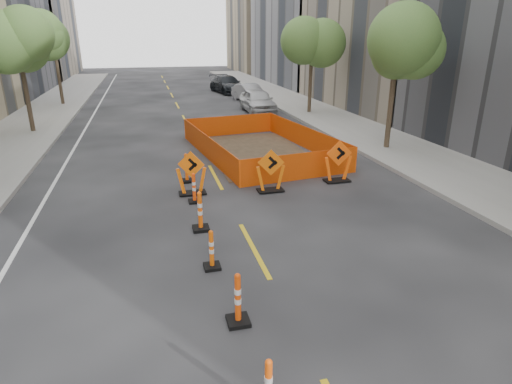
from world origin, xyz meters
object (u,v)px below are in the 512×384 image
object	(u,v)px
chevron_sign_right	(338,161)
parked_car_far	(227,84)
channelizer_3	(238,299)
chevron_sign_left	(191,173)
parked_car_mid	(250,93)
channelizer_5	(200,211)
channelizer_7	(186,168)
channelizer_6	(194,188)
parked_car_near	(258,101)
chevron_sign_center	(271,171)
channelizer_4	(212,249)

from	to	relation	value
chevron_sign_right	parked_car_far	xyz separation A→B (m)	(0.89, 26.09, -0.02)
parked_car_far	channelizer_3	bearing A→B (deg)	-110.66
chevron_sign_left	parked_car_mid	world-z (taller)	chevron_sign_left
channelizer_5	chevron_sign_left	bearing A→B (deg)	88.18
channelizer_7	channelizer_3	bearing A→B (deg)	-89.34
channelizer_6	parked_car_near	distance (m)	17.12
channelizer_7	chevron_sign_center	bearing A→B (deg)	-33.05
chevron_sign_center	parked_car_far	world-z (taller)	parked_car_far
channelizer_4	chevron_sign_left	size ratio (longest dim) A/B	0.64
channelizer_6	parked_car_far	xyz separation A→B (m)	(6.20, 26.86, 0.26)
chevron_sign_left	parked_car_far	world-z (taller)	parked_car_far
chevron_sign_left	chevron_sign_right	world-z (taller)	chevron_sign_right
channelizer_6	parked_car_far	world-z (taller)	parked_car_far
channelizer_3	channelizer_5	world-z (taller)	channelizer_5
chevron_sign_center	chevron_sign_right	world-z (taller)	chevron_sign_right
chevron_sign_center	parked_car_mid	bearing A→B (deg)	90.73
channelizer_3	channelizer_5	xyz separation A→B (m)	(-0.15, 4.23, 0.04)
channelizer_6	chevron_sign_center	world-z (taller)	chevron_sign_center
channelizer_5	chevron_sign_left	world-z (taller)	chevron_sign_left
channelizer_6	channelizer_5	bearing A→B (deg)	-92.06
channelizer_3	parked_car_far	xyz separation A→B (m)	(6.13, 33.21, 0.23)
chevron_sign_right	parked_car_near	world-z (taller)	parked_car_near
channelizer_3	chevron_sign_center	bearing A→B (deg)	69.01
chevron_sign_right	parked_car_far	distance (m)	26.10
channelizer_6	chevron_sign_left	size ratio (longest dim) A/B	0.66
channelizer_4	chevron_sign_right	world-z (taller)	chevron_sign_right
chevron_sign_center	parked_car_near	distance (m)	15.97
channelizer_7	channelizer_4	bearing A→B (deg)	-90.59
channelizer_6	parked_car_far	bearing A→B (deg)	77.00
channelizer_3	chevron_sign_left	size ratio (longest dim) A/B	0.70
chevron_sign_left	parked_car_near	world-z (taller)	parked_car_near
channelizer_4	parked_car_mid	distance (m)	26.11
chevron_sign_center	parked_car_far	bearing A→B (deg)	94.72
chevron_sign_center	chevron_sign_right	size ratio (longest dim) A/B	0.96
channelizer_4	chevron_sign_right	xyz separation A→B (m)	(5.40, 5.00, 0.30)
channelizer_7	parked_car_mid	distance (m)	20.04
channelizer_3	channelizer_5	distance (m)	4.24
channelizer_4	channelizer_6	xyz separation A→B (m)	(0.09, 4.23, 0.02)
chevron_sign_left	chevron_sign_right	distance (m)	5.29
channelizer_4	channelizer_3	bearing A→B (deg)	-85.60
chevron_sign_center	chevron_sign_right	xyz separation A→B (m)	(2.66, 0.40, 0.03)
channelizer_7	chevron_sign_center	xyz separation A→B (m)	(2.68, -1.74, 0.21)
channelizer_4	parked_car_mid	bearing A→B (deg)	74.51
channelizer_6	channelizer_7	bearing A→B (deg)	90.76
channelizer_3	chevron_sign_right	xyz separation A→B (m)	(5.24, 7.12, 0.25)
channelizer_7	parked_car_near	bearing A→B (deg)	65.60
channelizer_7	chevron_sign_center	size ratio (longest dim) A/B	0.72
channelizer_5	chevron_sign_center	world-z (taller)	chevron_sign_center
channelizer_5	parked_car_far	distance (m)	29.65
chevron_sign_left	channelizer_4	bearing A→B (deg)	-69.43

